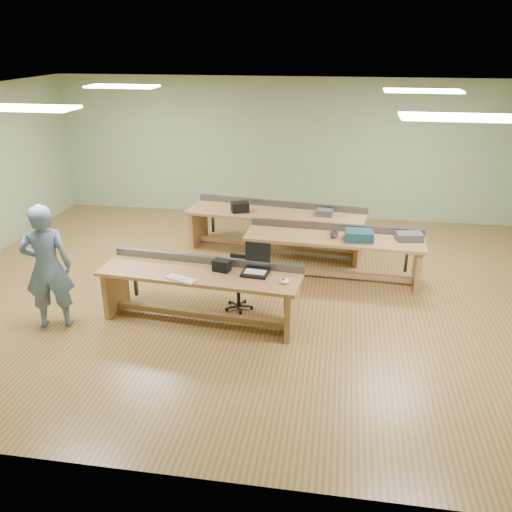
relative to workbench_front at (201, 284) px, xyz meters
name	(u,v)px	position (x,y,z in m)	size (l,w,h in m)	color
floor	(252,290)	(0.55, 1.05, -0.56)	(10.00, 10.00, 0.00)	olive
ceiling	(251,96)	(0.55, 1.05, 2.44)	(10.00, 10.00, 0.00)	silver
wall_back	(282,149)	(0.55, 5.05, 0.94)	(10.00, 0.04, 3.00)	gray
wall_front	(170,336)	(0.55, -2.95, 0.94)	(10.00, 0.04, 3.00)	gray
fluor_panels	(251,98)	(0.55, 1.05, 2.41)	(6.20, 3.50, 0.03)	white
workbench_front	(201,284)	(0.00, 0.00, 0.00)	(2.88, 1.01, 0.86)	#9E6B42
workbench_mid	(334,247)	(1.80, 1.73, 0.00)	(2.93, 0.93, 0.86)	#9E6B42
workbench_back	(276,222)	(0.70, 2.86, 0.01)	(3.37, 1.30, 0.86)	#9E6B42
person	(47,267)	(-1.99, -0.49, 0.33)	(0.65, 0.42, 1.77)	#6484A4
laptop_base	(255,273)	(0.77, 0.02, 0.21)	(0.36, 0.29, 0.04)	black
laptop_screen	(258,252)	(0.78, 0.16, 0.48)	(0.36, 0.02, 0.28)	black
keyboard	(181,279)	(-0.18, -0.31, 0.21)	(0.43, 0.14, 0.02)	beige
trackball_mouse	(285,281)	(1.20, -0.19, 0.22)	(0.12, 0.14, 0.06)	white
camera_bag	(222,266)	(0.29, 0.07, 0.27)	(0.23, 0.15, 0.16)	black
task_chair	(239,290)	(0.46, 0.45, -0.26)	(0.48, 0.48, 0.80)	black
parts_bin_teal	(359,235)	(2.19, 1.62, 0.27)	(0.44, 0.33, 0.15)	#153644
parts_bin_grey	(409,236)	(2.98, 1.76, 0.25)	(0.41, 0.26, 0.11)	#3D3E40
mug	(334,235)	(1.80, 1.65, 0.25)	(0.13, 0.13, 0.10)	#3D3E40
drinks_can	(329,235)	(1.71, 1.57, 0.26)	(0.07, 0.07, 0.13)	silver
storage_box_back	(240,207)	(0.03, 2.78, 0.28)	(0.31, 0.22, 0.18)	black
tray_back	(325,213)	(1.59, 2.79, 0.25)	(0.29, 0.21, 0.12)	#3D3E40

